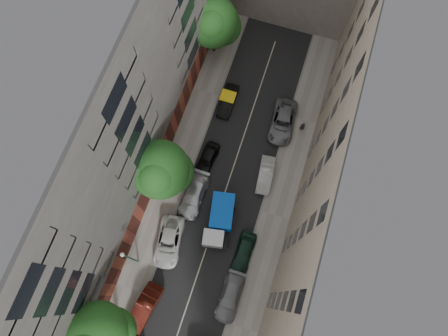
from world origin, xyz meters
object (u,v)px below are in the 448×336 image
at_px(car_left_5, 228,101).
at_px(car_right_3, 266,175).
at_px(car_right_1, 230,297).
at_px(tarp_truck, 220,220).
at_px(car_right_4, 283,122).
at_px(car_left_3, 194,195).
at_px(car_left_1, 144,308).
at_px(pedestrian, 302,127).
at_px(car_left_4, 207,159).
at_px(tree_mid, 161,171).
at_px(car_right_2, 244,253).
at_px(tree_far, 213,24).
at_px(tree_near, 98,335).
at_px(car_left_2, 169,242).
at_px(lamp_post, 129,258).

distance_m(car_left_5, car_right_3, 9.23).
xyz_separation_m(car_right_1, car_right_3, (-0.17, 12.40, -0.03)).
height_order(tarp_truck, car_right_4, tarp_truck).
bearing_deg(car_left_3, car_left_1, -93.01).
xyz_separation_m(car_right_3, pedestrian, (2.21, 6.24, 0.25)).
bearing_deg(car_left_4, car_right_3, 6.92).
bearing_deg(tree_mid, tarp_truck, -16.66).
bearing_deg(pedestrian, car_right_2, 75.47).
relative_size(car_left_5, car_right_3, 1.01).
bearing_deg(car_left_1, car_left_5, 97.36).
distance_m(car_left_1, car_left_4, 15.54).
distance_m(car_right_4, tree_far, 12.48).
bearing_deg(car_left_4, tree_far, 110.27).
distance_m(car_right_3, tree_near, 21.03).
bearing_deg(car_left_3, tree_near, -99.06).
bearing_deg(car_left_2, tree_far, 88.12).
relative_size(car_left_1, car_left_4, 1.17).
bearing_deg(car_left_4, pedestrian, 42.40).
relative_size(car_left_3, car_left_4, 1.29).
bearing_deg(tree_far, car_right_3, -52.55).
height_order(car_left_3, car_right_4, car_right_4).
height_order(car_right_4, tree_far, tree_far).
height_order(car_left_4, car_right_4, car_right_4).
bearing_deg(car_left_1, car_left_4, 96.44).
xyz_separation_m(car_left_4, car_right_4, (6.32, 6.40, 0.09)).
relative_size(car_left_4, lamp_post, 0.59).
xyz_separation_m(car_right_3, tree_far, (-9.73, 12.71, 4.19)).
xyz_separation_m(car_left_2, pedestrian, (9.24, 15.64, 0.20)).
bearing_deg(tree_far, tree_near, -88.11).
bearing_deg(car_right_2, pedestrian, 82.62).
bearing_deg(car_right_4, car_right_3, -95.12).
distance_m(car_left_1, lamp_post, 5.50).
relative_size(car_left_3, lamp_post, 0.77).
xyz_separation_m(car_left_2, car_left_5, (0.80, 16.21, -0.04)).
bearing_deg(car_left_4, tree_near, -92.74).
distance_m(car_right_3, pedestrian, 6.62).
height_order(car_left_2, car_right_1, car_left_2).
height_order(car_left_5, car_right_1, car_right_1).
bearing_deg(car_left_4, lamp_post, -99.13).
height_order(tarp_truck, car_left_1, tarp_truck).
bearing_deg(pedestrian, car_left_5, -10.34).
relative_size(car_right_2, pedestrian, 2.77).
relative_size(tarp_truck, car_right_4, 1.02).
height_order(car_left_4, car_left_5, car_left_5).
xyz_separation_m(car_left_4, tree_mid, (-2.88, -3.91, 4.62)).
xyz_separation_m(car_right_1, pedestrian, (2.04, 18.64, 0.22)).
bearing_deg(car_left_4, tarp_truck, -55.32).
relative_size(tree_mid, lamp_post, 1.21).
height_order(car_left_1, lamp_post, lamp_post).
bearing_deg(pedestrian, car_left_4, 30.85).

